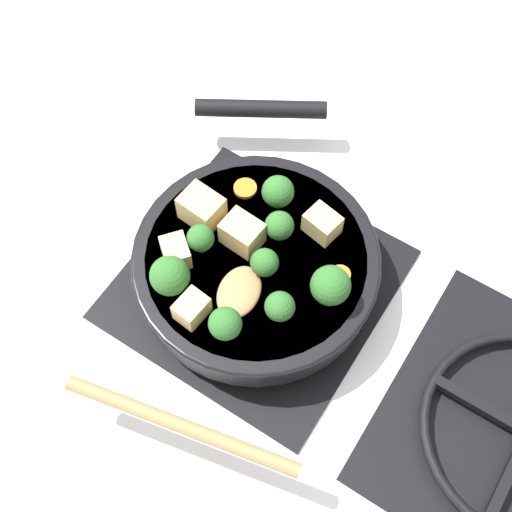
% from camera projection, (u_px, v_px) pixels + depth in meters
% --- Properties ---
extents(ground_plane, '(2.40, 2.40, 0.00)m').
position_uv_depth(ground_plane, '(256.00, 284.00, 0.90)').
color(ground_plane, white).
extents(front_burner_grate, '(0.31, 0.31, 0.03)m').
position_uv_depth(front_burner_grate, '(256.00, 280.00, 0.89)').
color(front_burner_grate, black).
rests_on(front_burner_grate, ground_plane).
extents(skillet_pan, '(0.40, 0.35, 0.05)m').
position_uv_depth(skillet_pan, '(256.00, 262.00, 0.86)').
color(skillet_pan, black).
rests_on(skillet_pan, front_burner_grate).
extents(wooden_spoon, '(0.23, 0.26, 0.02)m').
position_uv_depth(wooden_spoon, '(206.00, 368.00, 0.76)').
color(wooden_spoon, '#A87A4C').
rests_on(wooden_spoon, skillet_pan).
extents(tofu_cube_center_large, '(0.05, 0.05, 0.03)m').
position_uv_depth(tofu_cube_center_large, '(176.00, 252.00, 0.82)').
color(tofu_cube_center_large, '#DBB770').
rests_on(tofu_cube_center_large, skillet_pan).
extents(tofu_cube_near_handle, '(0.04, 0.04, 0.03)m').
position_uv_depth(tofu_cube_near_handle, '(322.00, 224.00, 0.84)').
color(tofu_cube_near_handle, '#DBB770').
rests_on(tofu_cube_near_handle, skillet_pan).
extents(tofu_cube_east_chunk, '(0.04, 0.05, 0.04)m').
position_uv_depth(tofu_cube_east_chunk, '(242.00, 233.00, 0.83)').
color(tofu_cube_east_chunk, '#DBB770').
rests_on(tofu_cube_east_chunk, skillet_pan).
extents(tofu_cube_west_chunk, '(0.04, 0.03, 0.03)m').
position_uv_depth(tofu_cube_west_chunk, '(192.00, 309.00, 0.79)').
color(tofu_cube_west_chunk, '#DBB770').
rests_on(tofu_cube_west_chunk, skillet_pan).
extents(tofu_cube_back_piece, '(0.04, 0.05, 0.04)m').
position_uv_depth(tofu_cube_back_piece, '(202.00, 208.00, 0.85)').
color(tofu_cube_back_piece, '#DBB770').
rests_on(tofu_cube_back_piece, skillet_pan).
extents(broccoli_floret_near_spoon, '(0.03, 0.03, 0.04)m').
position_uv_depth(broccoli_floret_near_spoon, '(264.00, 263.00, 0.81)').
color(broccoli_floret_near_spoon, '#709956').
rests_on(broccoli_floret_near_spoon, skillet_pan).
extents(broccoli_floret_center_top, '(0.04, 0.04, 0.05)m').
position_uv_depth(broccoli_floret_center_top, '(278.00, 192.00, 0.85)').
color(broccoli_floret_center_top, '#709956').
rests_on(broccoli_floret_center_top, skillet_pan).
extents(broccoli_floret_east_rim, '(0.03, 0.03, 0.04)m').
position_uv_depth(broccoli_floret_east_rim, '(279.00, 226.00, 0.83)').
color(broccoli_floret_east_rim, '#709956').
rests_on(broccoli_floret_east_rim, skillet_pan).
extents(broccoli_floret_west_rim, '(0.05, 0.05, 0.05)m').
position_uv_depth(broccoli_floret_west_rim, '(332.00, 283.00, 0.79)').
color(broccoli_floret_west_rim, '#709956').
rests_on(broccoli_floret_west_rim, skillet_pan).
extents(broccoli_floret_north_edge, '(0.03, 0.03, 0.04)m').
position_uv_depth(broccoli_floret_north_edge, '(201.00, 238.00, 0.82)').
color(broccoli_floret_north_edge, '#709956').
rests_on(broccoli_floret_north_edge, skillet_pan).
extents(broccoli_floret_south_cluster, '(0.03, 0.03, 0.04)m').
position_uv_depth(broccoli_floret_south_cluster, '(280.00, 307.00, 0.78)').
color(broccoli_floret_south_cluster, '#709956').
rests_on(broccoli_floret_south_cluster, skillet_pan).
extents(broccoli_floret_mid_floret, '(0.05, 0.05, 0.05)m').
position_uv_depth(broccoli_floret_mid_floret, '(170.00, 276.00, 0.79)').
color(broccoli_floret_mid_floret, '#709956').
rests_on(broccoli_floret_mid_floret, skillet_pan).
extents(broccoli_floret_small_inner, '(0.04, 0.04, 0.04)m').
position_uv_depth(broccoli_floret_small_inner, '(225.00, 324.00, 0.77)').
color(broccoli_floret_small_inner, '#709956').
rests_on(broccoli_floret_small_inner, skillet_pan).
extents(carrot_slice_orange_thin, '(0.02, 0.02, 0.01)m').
position_uv_depth(carrot_slice_orange_thin, '(340.00, 275.00, 0.82)').
color(carrot_slice_orange_thin, orange).
rests_on(carrot_slice_orange_thin, skillet_pan).
extents(carrot_slice_near_center, '(0.03, 0.03, 0.01)m').
position_uv_depth(carrot_slice_near_center, '(245.00, 188.00, 0.88)').
color(carrot_slice_near_center, orange).
rests_on(carrot_slice_near_center, skillet_pan).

